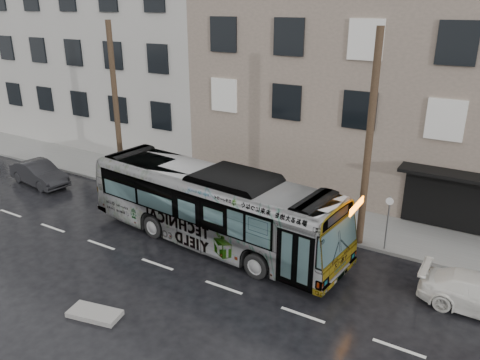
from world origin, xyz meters
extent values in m
plane|color=black|center=(0.00, 0.00, 0.00)|extent=(120.00, 120.00, 0.00)
cube|color=gray|center=(0.00, 4.90, 0.07)|extent=(90.00, 3.60, 0.15)
cube|color=gray|center=(5.00, 12.70, 5.50)|extent=(20.00, 12.00, 11.00)
cube|color=#A6A39C|center=(-18.00, 14.20, 8.00)|extent=(26.00, 15.00, 16.00)
cylinder|color=#443422|center=(6.50, 3.30, 4.65)|extent=(0.30, 0.30, 9.00)
cylinder|color=#443422|center=(-7.50, 3.30, 4.65)|extent=(0.30, 0.30, 9.00)
cylinder|color=slate|center=(7.60, 3.30, 1.35)|extent=(0.06, 0.06, 2.40)
imported|color=#B2B2B2|center=(0.82, 0.30, 1.71)|extent=(12.50, 4.05, 3.42)
imported|color=black|center=(-11.79, 0.94, 0.69)|extent=(4.31, 1.94, 1.37)
cube|color=#989490|center=(0.38, -6.17, 0.09)|extent=(1.93, 1.16, 0.18)
camera|label=1|loc=(11.39, -14.94, 9.89)|focal=35.00mm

